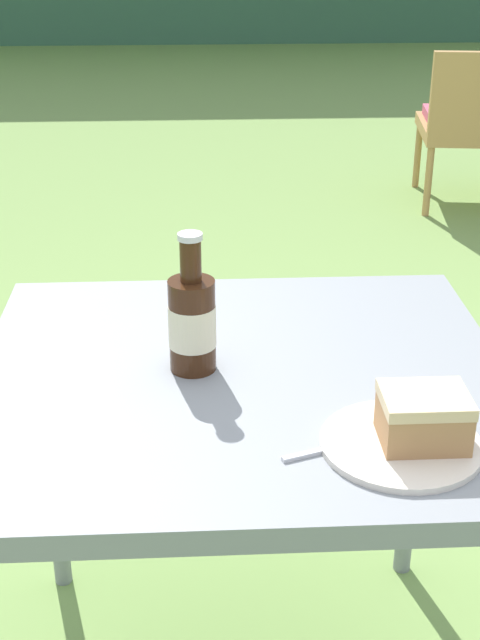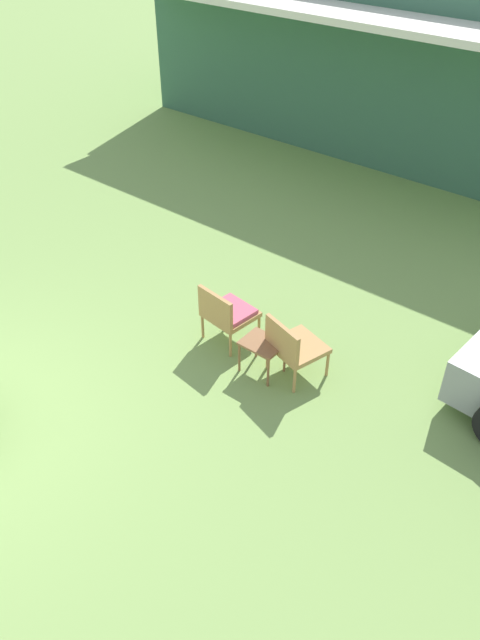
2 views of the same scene
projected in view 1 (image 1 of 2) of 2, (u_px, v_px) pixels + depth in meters
The scene contains 4 objects.
patio_table at pixel (243, 410), 1.50m from camera, with size 0.89×0.81×0.75m.
cake_on_plate at pixel (415, 427), 1.26m from camera, with size 0.23×0.23×0.09m.
cola_bottle_near at pixel (192, 321), 1.45m from camera, with size 0.08×0.08×0.24m.
fork at pixel (345, 445), 1.27m from camera, with size 0.19×0.07×0.01m.
Camera 1 is at (-0.07, -1.29, 1.46)m, focal length 50.00 mm.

